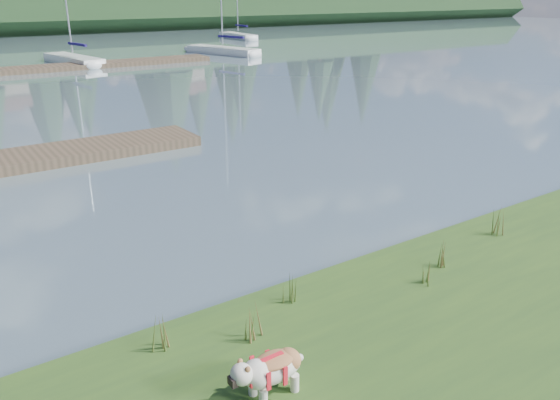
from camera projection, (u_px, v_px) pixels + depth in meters
bulldog at (272, 368)px, 6.25m from camera, size 0.95×0.42×0.58m
dock_far at (15, 70)px, 33.91m from camera, size 26.00×2.20×0.30m
sailboat_bg_3 at (69, 59)px, 38.37m from camera, size 2.72×7.75×11.23m
sailboat_bg_4 at (217, 50)px, 44.35m from camera, size 3.74×7.95×11.57m
sailboat_bg_5 at (235, 35)px, 58.77m from camera, size 1.86×7.34×10.47m
weed_0 at (255, 324)px, 7.25m from camera, size 0.17×0.14×0.63m
weed_1 at (291, 290)px, 8.15m from camera, size 0.17×0.14×0.53m
weed_2 at (443, 254)px, 9.19m from camera, size 0.17×0.14×0.59m
weed_3 at (160, 333)px, 7.06m from camera, size 0.17×0.14×0.62m
weed_4 at (428, 273)px, 8.71m from camera, size 0.17×0.14×0.44m
weed_5 at (497, 223)px, 10.46m from camera, size 0.17×0.14×0.55m
mud_lip at (244, 316)px, 8.41m from camera, size 60.00×0.50×0.14m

